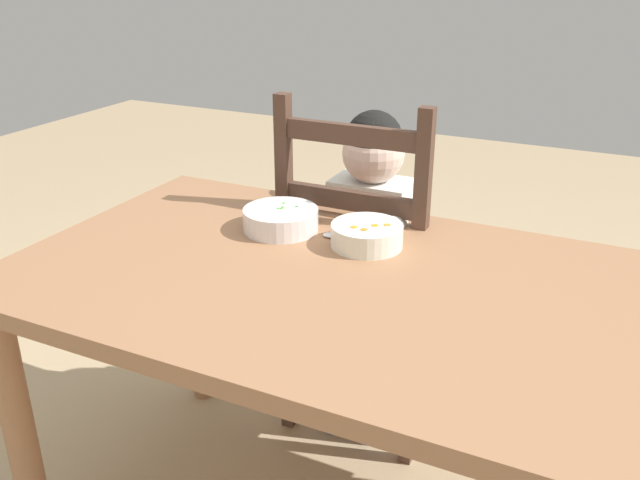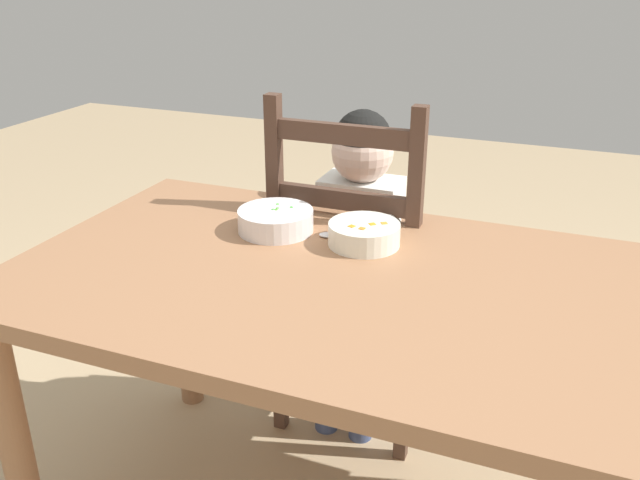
# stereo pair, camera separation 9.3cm
# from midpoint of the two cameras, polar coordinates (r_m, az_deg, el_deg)

# --- Properties ---
(dining_table) EXTENTS (1.39, 0.84, 0.73)m
(dining_table) POSITION_cam_midpoint_polar(r_m,az_deg,el_deg) (1.49, -0.70, -6.41)
(dining_table) COLOR #9B6B48
(dining_table) RESTS_ON ground
(dining_chair) EXTENTS (0.42, 0.42, 1.03)m
(dining_chair) POSITION_cam_midpoint_polar(r_m,az_deg,el_deg) (1.97, 1.75, -3.28)
(dining_chair) COLOR #4B3226
(dining_chair) RESTS_ON ground
(child_figure) EXTENTS (0.32, 0.31, 0.97)m
(child_figure) POSITION_cam_midpoint_polar(r_m,az_deg,el_deg) (1.90, 1.76, 1.01)
(child_figure) COLOR white
(child_figure) RESTS_ON ground
(bowl_of_peas) EXTENTS (0.18, 0.18, 0.06)m
(bowl_of_peas) POSITION_cam_midpoint_polar(r_m,az_deg,el_deg) (1.65, -5.37, 1.68)
(bowl_of_peas) COLOR white
(bowl_of_peas) RESTS_ON dining_table
(bowl_of_carrots) EXTENTS (0.17, 0.17, 0.05)m
(bowl_of_carrots) POSITION_cam_midpoint_polar(r_m,az_deg,el_deg) (1.57, 2.03, 0.53)
(bowl_of_carrots) COLOR white
(bowl_of_carrots) RESTS_ON dining_table
(spoon) EXTENTS (0.14, 0.05, 0.01)m
(spoon) POSITION_cam_midpoint_polar(r_m,az_deg,el_deg) (1.62, -0.25, 0.34)
(spoon) COLOR silver
(spoon) RESTS_ON dining_table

